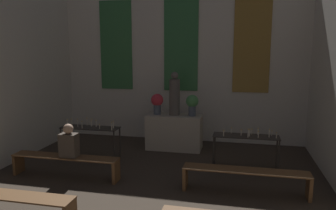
% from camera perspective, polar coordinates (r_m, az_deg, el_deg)
% --- Properties ---
extents(wall_back, '(7.23, 0.16, 4.61)m').
position_cam_1_polar(wall_back, '(9.53, 2.34, 7.71)').
color(wall_back, silver).
rests_on(wall_back, ground_plane).
extents(altar, '(1.46, 0.67, 0.93)m').
position_cam_1_polar(altar, '(8.82, 1.12, -4.70)').
color(altar, '#BCB29E').
rests_on(altar, ground_plane).
extents(statue, '(0.28, 0.28, 1.15)m').
position_cam_1_polar(statue, '(8.63, 1.14, 1.70)').
color(statue, '#5B5651').
rests_on(statue, altar).
extents(flower_vase_left, '(0.33, 0.33, 0.55)m').
position_cam_1_polar(flower_vase_left, '(8.76, -1.90, 0.52)').
color(flower_vase_left, '#4C5666').
rests_on(flower_vase_left, altar).
extents(flower_vase_right, '(0.33, 0.33, 0.55)m').
position_cam_1_polar(flower_vase_right, '(8.58, 4.24, 0.30)').
color(flower_vase_right, '#4C5666').
rests_on(flower_vase_right, altar).
extents(candle_rack_left, '(1.43, 0.44, 0.99)m').
position_cam_1_polar(candle_rack_left, '(8.20, -13.39, -4.43)').
color(candle_rack_left, '#332D28').
rests_on(candle_rack_left, ground_plane).
extents(candle_rack_right, '(1.43, 0.44, 0.98)m').
position_cam_1_polar(candle_rack_right, '(7.42, 13.43, -5.95)').
color(candle_rack_right, '#332D28').
rests_on(candle_rack_right, ground_plane).
extents(pew_third_left, '(2.30, 0.36, 0.46)m').
position_cam_1_polar(pew_third_left, '(5.84, -26.72, -14.68)').
color(pew_third_left, brown).
rests_on(pew_third_left, ground_plane).
extents(pew_back_left, '(2.30, 0.36, 0.46)m').
position_cam_1_polar(pew_back_left, '(7.24, -17.44, -9.36)').
color(pew_back_left, brown).
rests_on(pew_back_left, ground_plane).
extents(pew_back_right, '(2.30, 0.36, 0.46)m').
position_cam_1_polar(pew_back_right, '(6.35, 13.28, -11.90)').
color(pew_back_right, brown).
rests_on(pew_back_right, ground_plane).
extents(person_seated, '(0.36, 0.24, 0.69)m').
position_cam_1_polar(person_seated, '(7.07, -16.88, -6.24)').
color(person_seated, '#4C4238').
rests_on(person_seated, pew_back_left).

